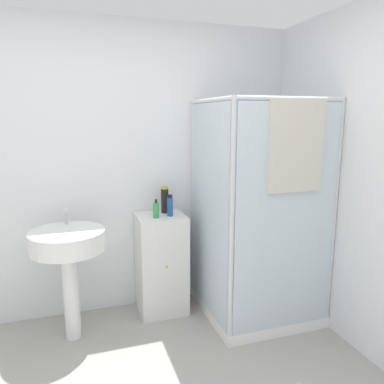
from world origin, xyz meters
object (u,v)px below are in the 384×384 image
(sink, at_px, (68,251))
(shampoo_bottle_tall_black, at_px, (165,200))
(shampoo_bottle_blue, at_px, (170,206))
(soap_dispenser, at_px, (156,210))

(sink, height_order, shampoo_bottle_tall_black, shampoo_bottle_tall_black)
(shampoo_bottle_blue, bearing_deg, shampoo_bottle_tall_black, 96.49)
(sink, bearing_deg, shampoo_bottle_tall_black, 18.16)
(soap_dispenser, distance_m, shampoo_bottle_tall_black, 0.19)
(sink, relative_size, shampoo_bottle_blue, 5.47)
(soap_dispenser, relative_size, shampoo_bottle_blue, 0.88)
(soap_dispenser, xyz_separation_m, shampoo_bottle_tall_black, (0.11, 0.15, 0.05))
(sink, distance_m, shampoo_bottle_tall_black, 0.91)
(sink, distance_m, soap_dispenser, 0.76)
(sink, xyz_separation_m, shampoo_bottle_tall_black, (0.82, 0.27, 0.28))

